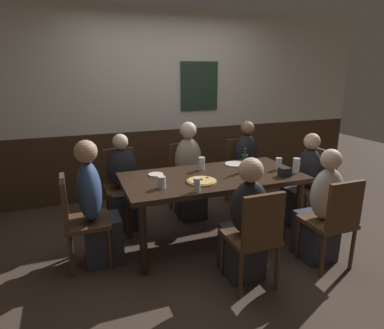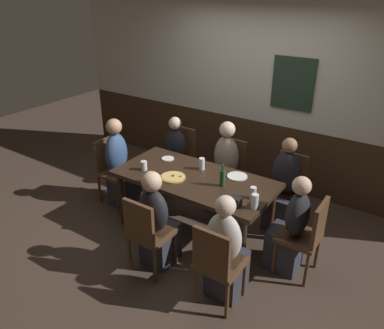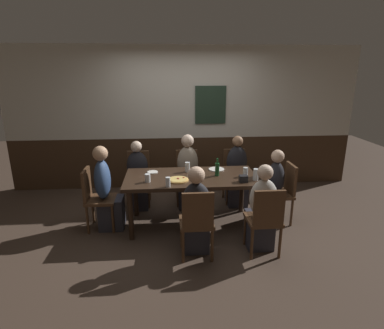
{
  "view_description": "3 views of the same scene",
  "coord_description": "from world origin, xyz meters",
  "px_view_note": "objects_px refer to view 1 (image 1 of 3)",
  "views": [
    {
      "loc": [
        -1.35,
        -2.97,
        1.8
      ],
      "look_at": [
        -0.24,
        -0.04,
        0.89
      ],
      "focal_mm": 31.11,
      "sensor_mm": 36.0,
      "label": 1
    },
    {
      "loc": [
        2.12,
        -3.19,
        2.75
      ],
      "look_at": [
        -0.04,
        0.01,
        0.88
      ],
      "focal_mm": 35.45,
      "sensor_mm": 36.0,
      "label": 2
    },
    {
      "loc": [
        -0.33,
        -4.16,
        2.18
      ],
      "look_at": [
        0.0,
        -0.09,
        0.94
      ],
      "focal_mm": 29.47,
      "sensor_mm": 36.0,
      "label": 3
    }
  ],
  "objects_px": {
    "person_mid_near": "(245,228)",
    "beer_bottle_green": "(245,163)",
    "pizza": "(202,181)",
    "tumbler_water": "(202,164)",
    "person_mid_far": "(189,177)",
    "plate_white_small": "(156,174)",
    "chair_left_far": "(121,181)",
    "person_right_far": "(247,172)",
    "chair_right_far": "(241,168)",
    "condiment_caddy": "(285,172)",
    "person_head_east": "(304,187)",
    "person_right_near": "(321,215)",
    "chair_mid_far": "(185,174)",
    "beer_glass_tall": "(296,166)",
    "person_left_far": "(124,189)",
    "beer_glass_half": "(197,186)",
    "dining_table": "(213,182)",
    "chair_right_near": "(334,219)",
    "chair_head_west": "(78,217)",
    "pint_glass_stout": "(162,183)",
    "plate_white_large": "(235,164)",
    "chair_head_east": "(316,183)",
    "person_head_west": "(96,213)",
    "pint_glass_amber": "(279,164)",
    "chair_mid_near": "(255,234)"
  },
  "relations": [
    {
      "from": "person_left_far",
      "to": "person_head_east",
      "type": "height_order",
      "value": "person_head_east"
    },
    {
      "from": "chair_mid_near",
      "to": "chair_right_near",
      "type": "relative_size",
      "value": 1.0
    },
    {
      "from": "pint_glass_stout",
      "to": "chair_left_far",
      "type": "bearing_deg",
      "value": 101.9
    },
    {
      "from": "chair_mid_far",
      "to": "person_head_west",
      "type": "height_order",
      "value": "person_head_west"
    },
    {
      "from": "pizza",
      "to": "tumbler_water",
      "type": "distance_m",
      "value": 0.41
    },
    {
      "from": "chair_left_far",
      "to": "beer_glass_tall",
      "type": "bearing_deg",
      "value": -32.93
    },
    {
      "from": "person_mid_near",
      "to": "tumbler_water",
      "type": "bearing_deg",
      "value": 92.39
    },
    {
      "from": "person_head_west",
      "to": "plate_white_small",
      "type": "distance_m",
      "value": 0.71
    },
    {
      "from": "person_head_west",
      "to": "plate_white_small",
      "type": "bearing_deg",
      "value": 19.08
    },
    {
      "from": "chair_right_near",
      "to": "plate_white_large",
      "type": "relative_size",
      "value": 3.79
    },
    {
      "from": "person_right_near",
      "to": "person_mid_far",
      "type": "bearing_deg",
      "value": 120.29
    },
    {
      "from": "person_head_west",
      "to": "pint_glass_stout",
      "type": "bearing_deg",
      "value": -17.12
    },
    {
      "from": "person_mid_near",
      "to": "beer_bottle_green",
      "type": "distance_m",
      "value": 0.86
    },
    {
      "from": "person_right_near",
      "to": "pint_glass_stout",
      "type": "height_order",
      "value": "person_right_near"
    },
    {
      "from": "person_mid_far",
      "to": "plate_white_small",
      "type": "xyz_separation_m",
      "value": [
        -0.55,
        -0.48,
        0.24
      ]
    },
    {
      "from": "pint_glass_amber",
      "to": "beer_bottle_green",
      "type": "bearing_deg",
      "value": 172.89
    },
    {
      "from": "person_head_east",
      "to": "person_mid_far",
      "type": "xyz_separation_m",
      "value": [
        -1.18,
        0.7,
        0.05
      ]
    },
    {
      "from": "person_left_far",
      "to": "person_head_west",
      "type": "distance_m",
      "value": 0.79
    },
    {
      "from": "chair_mid_far",
      "to": "beer_glass_tall",
      "type": "distance_m",
      "value": 1.42
    },
    {
      "from": "person_right_far",
      "to": "beer_glass_half",
      "type": "bearing_deg",
      "value": -136.6
    },
    {
      "from": "pint_glass_amber",
      "to": "dining_table",
      "type": "bearing_deg",
      "value": 175.99
    },
    {
      "from": "beer_glass_half",
      "to": "pint_glass_stout",
      "type": "height_order",
      "value": "beer_glass_half"
    },
    {
      "from": "tumbler_water",
      "to": "beer_bottle_green",
      "type": "height_order",
      "value": "beer_bottle_green"
    },
    {
      "from": "chair_right_near",
      "to": "chair_left_far",
      "type": "bearing_deg",
      "value": 133.46
    },
    {
      "from": "person_head_east",
      "to": "pint_glass_amber",
      "type": "xyz_separation_m",
      "value": [
        -0.42,
        -0.05,
        0.34
      ]
    },
    {
      "from": "chair_left_far",
      "to": "person_right_far",
      "type": "xyz_separation_m",
      "value": [
        1.63,
        -0.16,
        -0.01
      ]
    },
    {
      "from": "person_right_near",
      "to": "person_right_far",
      "type": "distance_m",
      "value": 1.39
    },
    {
      "from": "person_right_far",
      "to": "plate_white_small",
      "type": "height_order",
      "value": "person_right_far"
    },
    {
      "from": "person_left_far",
      "to": "person_right_near",
      "type": "xyz_separation_m",
      "value": [
        1.63,
        -1.39,
        0.01
      ]
    },
    {
      "from": "chair_right_near",
      "to": "chair_head_west",
      "type": "relative_size",
      "value": 1.0
    },
    {
      "from": "chair_right_far",
      "to": "plate_white_small",
      "type": "relative_size",
      "value": 5.68
    },
    {
      "from": "condiment_caddy",
      "to": "plate_white_large",
      "type": "bearing_deg",
      "value": 116.08
    },
    {
      "from": "chair_mid_far",
      "to": "pizza",
      "type": "bearing_deg",
      "value": -100.49
    },
    {
      "from": "person_head_east",
      "to": "plate_white_small",
      "type": "distance_m",
      "value": 1.76
    },
    {
      "from": "person_head_east",
      "to": "pint_glass_stout",
      "type": "relative_size",
      "value": 9.83
    },
    {
      "from": "person_head_east",
      "to": "pint_glass_amber",
      "type": "height_order",
      "value": "person_head_east"
    },
    {
      "from": "person_head_east",
      "to": "beer_glass_half",
      "type": "xyz_separation_m",
      "value": [
        -1.5,
        -0.38,
        0.34
      ]
    },
    {
      "from": "chair_head_west",
      "to": "pint_glass_stout",
      "type": "relative_size",
      "value": 7.88
    },
    {
      "from": "chair_head_east",
      "to": "chair_right_far",
      "type": "xyz_separation_m",
      "value": [
        -0.53,
        0.86,
        0.0
      ]
    },
    {
      "from": "chair_right_far",
      "to": "condiment_caddy",
      "type": "distance_m",
      "value": 1.18
    },
    {
      "from": "chair_mid_far",
      "to": "dining_table",
      "type": "bearing_deg",
      "value": -90.0
    },
    {
      "from": "condiment_caddy",
      "to": "chair_mid_near",
      "type": "bearing_deg",
      "value": -139.38
    },
    {
      "from": "person_head_west",
      "to": "beer_bottle_green",
      "type": "distance_m",
      "value": 1.58
    },
    {
      "from": "chair_right_far",
      "to": "plate_white_small",
      "type": "height_order",
      "value": "chair_right_far"
    },
    {
      "from": "person_mid_near",
      "to": "chair_left_far",
      "type": "bearing_deg",
      "value": 117.64
    },
    {
      "from": "chair_right_far",
      "to": "condiment_caddy",
      "type": "height_order",
      "value": "chair_right_far"
    },
    {
      "from": "chair_mid_near",
      "to": "person_mid_near",
      "type": "xyz_separation_m",
      "value": [
        0.0,
        0.16,
        -0.03
      ]
    },
    {
      "from": "dining_table",
      "to": "chair_right_near",
      "type": "height_order",
      "value": "chair_right_near"
    },
    {
      "from": "dining_table",
      "to": "pizza",
      "type": "distance_m",
      "value": 0.26
    },
    {
      "from": "person_mid_near",
      "to": "person_mid_far",
      "type": "distance_m",
      "value": 1.39
    }
  ]
}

